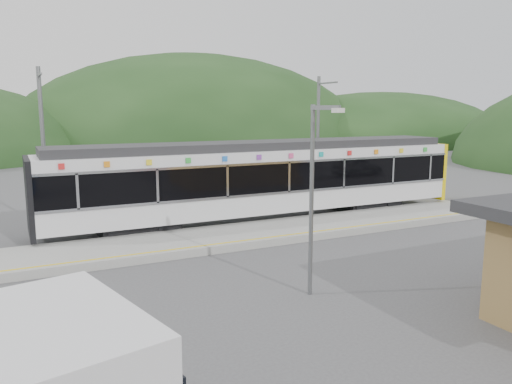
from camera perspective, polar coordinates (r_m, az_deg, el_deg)
name	(u,v)px	position (r m, az deg, el deg)	size (l,w,h in m)	color
ground	(283,260)	(17.64, 3.12, -7.79)	(120.00, 120.00, 0.00)	#4C4C4F
hills	(339,215)	(25.20, 9.50, -2.66)	(146.00, 149.00, 26.00)	#1E3D19
platform	(243,235)	(20.42, -1.44, -4.94)	(26.00, 3.20, 0.30)	#9E9E99
yellow_line	(258,239)	(19.25, 0.19, -5.36)	(26.00, 0.10, 0.01)	yellow
train	(264,177)	(23.45, 0.95, 1.69)	(20.44, 3.01, 3.74)	black
catenary_mast_west	(44,146)	(23.31, -23.12, 4.81)	(0.18, 1.80, 7.00)	slate
catenary_mast_east	(318,138)	(27.86, 7.11, 6.11)	(0.18, 1.80, 7.00)	slate
lamp_post	(314,184)	(13.71, 6.65, 0.96)	(0.43, 1.01, 5.35)	slate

